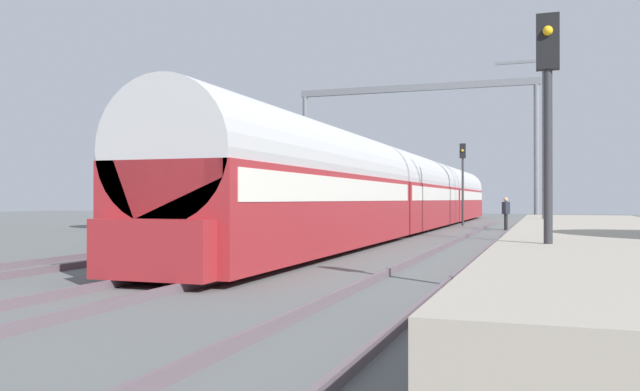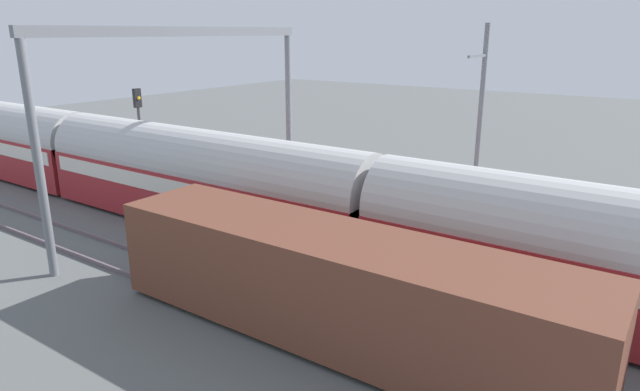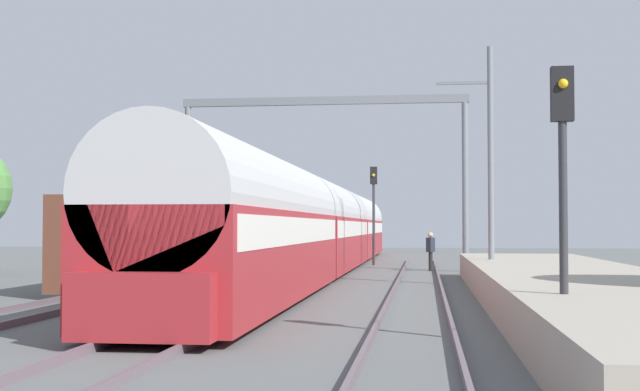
% 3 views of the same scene
% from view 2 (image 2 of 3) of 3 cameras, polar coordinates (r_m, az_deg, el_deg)
% --- Properties ---
extents(passenger_train, '(2.93, 49.20, 3.82)m').
position_cam_2_polar(passenger_train, '(22.91, -12.20, 1.75)').
color(passenger_train, maroon).
rests_on(passenger_train, ground).
extents(freight_car, '(2.80, 13.00, 2.70)m').
position_cam_2_polar(freight_car, '(14.20, 1.65, -9.39)').
color(freight_car, brown).
rests_on(freight_car, ground).
extents(person_crossing, '(0.41, 0.47, 1.73)m').
position_cam_2_polar(person_crossing, '(26.94, -5.71, 2.18)').
color(person_crossing, black).
rests_on(person_crossing, ground).
extents(railway_signal_far, '(0.36, 0.30, 5.07)m').
position_cam_2_polar(railway_signal_far, '(28.47, -18.08, 6.78)').
color(railway_signal_far, '#2D2D33').
rests_on(railway_signal_far, ground).
extents(catenary_gantry, '(13.02, 0.28, 7.86)m').
position_cam_2_polar(catenary_gantry, '(22.54, -13.42, 11.00)').
color(catenary_gantry, slate).
rests_on(catenary_gantry, ground).
extents(catenary_pole_east_mid, '(1.90, 0.20, 8.00)m').
position_cam_2_polar(catenary_pole_east_mid, '(23.16, 16.09, 7.14)').
color(catenary_pole_east_mid, slate).
rests_on(catenary_pole_east_mid, ground).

